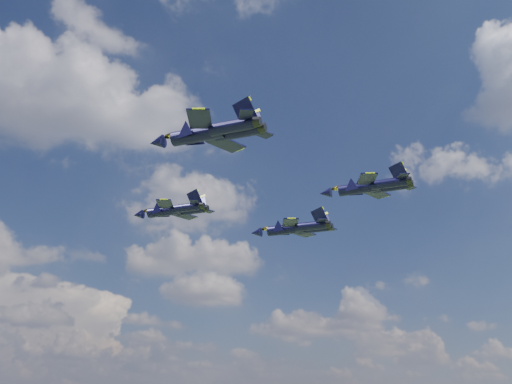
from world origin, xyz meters
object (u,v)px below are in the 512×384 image
at_px(jet_left, 194,135).
at_px(jet_slot, 357,188).
at_px(jet_right, 283,229).
at_px(jet_lead, 163,211).

height_order(jet_left, jet_slot, jet_left).
bearing_deg(jet_left, jet_right, 0.40).
relative_size(jet_right, jet_slot, 1.15).
bearing_deg(jet_right, jet_slot, -134.71).
bearing_deg(jet_slot, jet_right, 46.63).
relative_size(jet_left, jet_right, 1.05).
relative_size(jet_left, jet_slot, 1.21).
bearing_deg(jet_right, jet_left, -179.46).
distance_m(jet_right, jet_slot, 25.42).
xyz_separation_m(jet_lead, jet_left, (1.16, -28.03, 1.94)).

